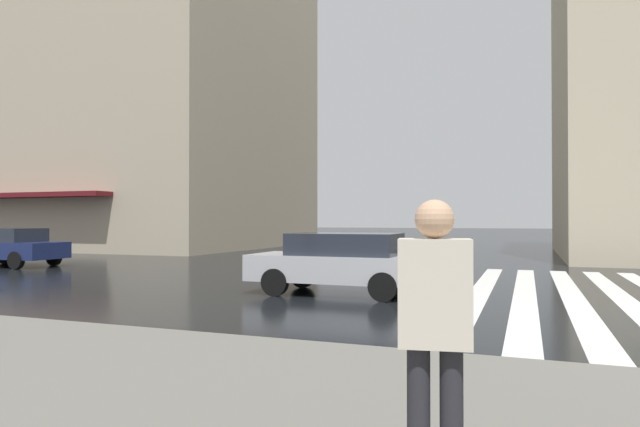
# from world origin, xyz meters

# --- Properties ---
(zebra_crossing) EXTENTS (13.00, 6.50, 0.01)m
(zebra_crossing) POSITION_xyz_m (4.00, -0.08, 0.00)
(zebra_crossing) COLOR silver
(zebra_crossing) RESTS_ON ground_plane
(haussmann_block_mid) EXTENTS (18.21, 29.40, 22.66)m
(haussmann_block_mid) POSITION_xyz_m (21.00, 31.44, 11.09)
(haussmann_block_mid) COLOR tan
(haussmann_block_mid) RESTS_ON ground_plane
(car_silver) EXTENTS (1.85, 4.10, 1.41)m
(car_silver) POSITION_xyz_m (2.50, 5.91, 0.76)
(car_silver) COLOR #B7B7BC
(car_silver) RESTS_ON ground_plane
(car_navy) EXTENTS (1.85, 4.10, 1.41)m
(car_navy) POSITION_xyz_m (5.50, 19.84, 0.76)
(car_navy) COLOR navy
(car_navy) RESTS_ON ground_plane
(pedestrian_approaching_kerb) EXTENTS (0.31, 0.44, 1.68)m
(pedestrian_approaching_kerb) POSITION_xyz_m (-6.57, 2.35, 1.14)
(pedestrian_approaching_kerb) COLOR beige
(pedestrian_approaching_kerb) RESTS_ON sidewalk_pavement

